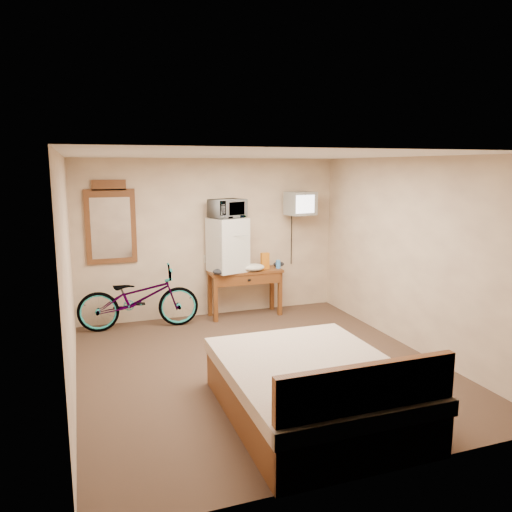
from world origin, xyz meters
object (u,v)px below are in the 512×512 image
at_px(bed, 315,390).
at_px(crt_television, 300,203).
at_px(mini_fridge, 228,245).
at_px(microwave, 227,209).
at_px(desk, 246,279).
at_px(blue_cup, 278,264).
at_px(wall_mirror, 111,223).
at_px(bicycle, 139,298).

bearing_deg(bed, crt_television, 67.87).
bearing_deg(bed, mini_fridge, 87.41).
bearing_deg(microwave, desk, -28.06).
height_order(desk, crt_television, crt_television).
distance_m(desk, blue_cup, 0.59).
distance_m(crt_television, wall_mirror, 2.97).
relative_size(desk, bicycle, 0.67).
bearing_deg(mini_fridge, blue_cup, -3.54).
distance_m(blue_cup, bed, 3.54).
distance_m(microwave, bed, 3.71).
xyz_separation_m(microwave, bed, (-0.15, -3.41, -1.44)).
bearing_deg(desk, bed, -97.34).
xyz_separation_m(crt_television, bicycle, (-2.63, -0.07, -1.32)).
height_order(desk, blue_cup, blue_cup).
bearing_deg(bicycle, microwave, -81.85).
bearing_deg(crt_television, bicycle, -178.40).
bearing_deg(desk, mini_fridge, 173.11).
height_order(microwave, bed, microwave).
height_order(mini_fridge, crt_television, crt_television).
relative_size(desk, wall_mirror, 0.96).
xyz_separation_m(blue_cup, bed, (-0.99, -3.36, -0.52)).
bearing_deg(bed, blue_cup, 73.62).
xyz_separation_m(desk, blue_cup, (0.55, -0.02, 0.20)).
distance_m(desk, mini_fridge, 0.63).
bearing_deg(desk, blue_cup, -1.83).
xyz_separation_m(wall_mirror, bed, (1.57, -3.64, -1.25)).
relative_size(crt_television, bed, 0.28).
relative_size(desk, crt_television, 1.99).
xyz_separation_m(wall_mirror, bicycle, (0.32, -0.32, -1.09)).
bearing_deg(blue_cup, desk, 178.17).
distance_m(wall_mirror, bicycle, 1.18).
bearing_deg(bicycle, blue_cup, -84.53).
distance_m(desk, microwave, 1.16).
height_order(mini_fridge, wall_mirror, wall_mirror).
bearing_deg(mini_fridge, microwave, 56.27).
distance_m(bicycle, bed, 3.55).
relative_size(mini_fridge, microwave, 1.62).
xyz_separation_m(bicycle, bed, (1.25, -3.32, -0.17)).
distance_m(desk, crt_television, 1.51).
relative_size(mini_fridge, bed, 0.39).
distance_m(mini_fridge, microwave, 0.56).
xyz_separation_m(desk, crt_television, (0.95, 0.02, 1.17)).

